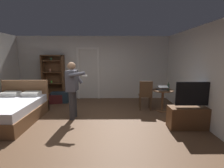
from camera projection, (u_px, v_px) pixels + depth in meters
ground_plane at (84, 126)px, 4.31m from camera, size 6.79×6.79×0.00m
wall_back at (94, 68)px, 7.00m from camera, size 6.41×0.12×2.59m
wall_right at (209, 76)px, 4.12m from camera, size 0.12×6.01×2.59m
doorway_frame at (88, 70)px, 6.93m from camera, size 0.93×0.08×2.13m
bed at (10, 111)px, 4.60m from camera, size 1.46×2.05×1.02m
bookshelf at (54, 76)px, 6.81m from camera, size 0.88×0.32×1.83m
tv_flatscreen at (194, 115)px, 4.15m from camera, size 1.27×0.40×1.18m
side_table at (163, 97)px, 5.46m from camera, size 0.66×0.66×0.70m
laptop at (163, 89)px, 5.37m from camera, size 0.33×0.34×0.15m
bottle_on_table at (168, 87)px, 5.32m from camera, size 0.06×0.06×0.25m
wooden_chair at (145, 94)px, 5.53m from camera, size 0.46×0.46×0.99m
person_blue_shirt at (73, 87)px, 4.72m from camera, size 0.61×0.59×1.62m
suitcase_dark at (60, 97)px, 6.42m from camera, size 0.65×0.30×0.42m
suitcase_small at (58, 99)px, 6.41m from camera, size 0.69×0.46×0.34m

